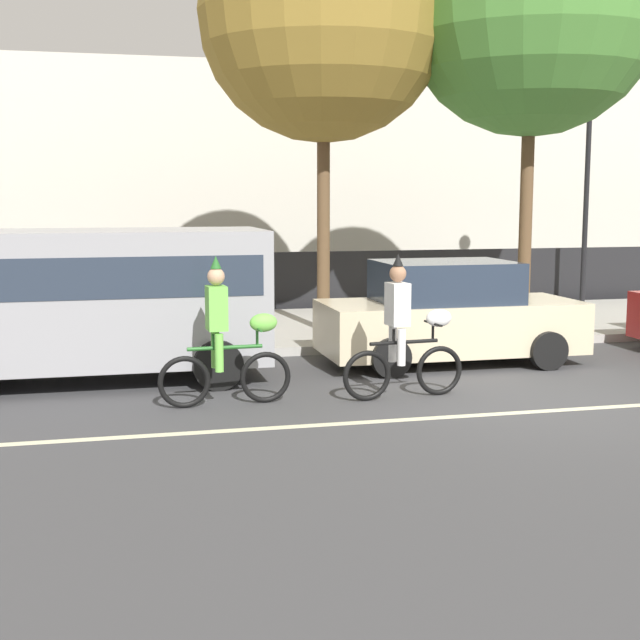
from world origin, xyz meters
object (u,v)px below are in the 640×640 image
parade_cyclist_zebra (405,335)px  street_lamp_post (589,137)px  parked_van_grey (95,293)px  parked_car_beige (449,315)px  parade_cyclist_lime (226,340)px

parade_cyclist_zebra → street_lamp_post: street_lamp_post is taller
parked_van_grey → parked_car_beige: (5.45, 0.09, -0.50)m
parade_cyclist_lime → parade_cyclist_zebra: same height
parade_cyclist_zebra → parked_van_grey: parked_van_grey is taller
parade_cyclist_lime → parked_car_beige: bearing=27.9°
parked_van_grey → parked_car_beige: 5.48m
parade_cyclist_zebra → parked_car_beige: 2.63m
parade_cyclist_zebra → street_lamp_post: 10.90m
parked_van_grey → street_lamp_post: size_ratio=0.85×
parked_van_grey → parade_cyclist_zebra: bearing=-27.6°
parade_cyclist_lime → parked_van_grey: parked_van_grey is taller
parade_cyclist_lime → parked_car_beige: (3.83, 2.03, -0.06)m
parade_cyclist_zebra → parked_car_beige: parade_cyclist_zebra is taller
parade_cyclist_zebra → parked_van_grey: 4.50m
parked_van_grey → parked_car_beige: bearing=1.0°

